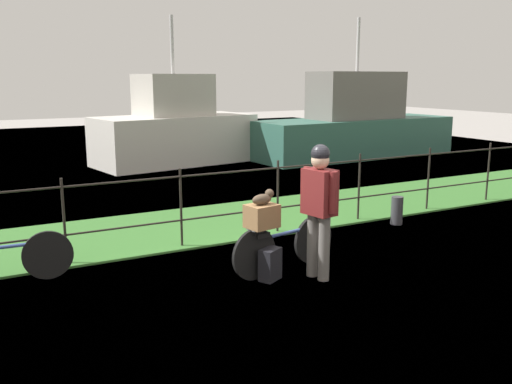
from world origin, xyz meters
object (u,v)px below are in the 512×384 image
terrier_dog (263,198)px  moored_boat_near (175,130)px  bicycle_main (284,245)px  wooden_crate (262,216)px  mooring_bollard (397,210)px  cyclist_person (319,200)px  backpack_on_paving (270,264)px  moored_boat_mid (355,126)px

terrier_dog → moored_boat_near: 9.64m
bicycle_main → moored_boat_near: bearing=78.1°
bicycle_main → wooden_crate: size_ratio=4.44×
bicycle_main → terrier_dog: terrier_dog is taller
wooden_crate → moored_boat_near: bearing=76.1°
wooden_crate → mooring_bollard: 3.51m
cyclist_person → terrier_dog: bearing=149.1°
mooring_bollard → backpack_on_paving: bearing=-158.4°
wooden_crate → cyclist_person: cyclist_person is taller
wooden_crate → backpack_on_paving: (0.05, -0.12, -0.60)m
bicycle_main → mooring_bollard: 3.11m
moored_boat_near → terrier_dog: bearing=-103.7°
wooden_crate → moored_boat_near: size_ratio=0.08×
moored_boat_mid → bicycle_main: bearing=-133.0°
backpack_on_paving → moored_boat_mid: (7.75, 8.18, 0.75)m
wooden_crate → terrier_dog: bearing=10.4°
bicycle_main → backpack_on_paving: size_ratio=4.11×
terrier_dog → backpack_on_paving: bearing=-78.4°
terrier_dog → cyclist_person: size_ratio=0.19×
moored_boat_mid → wooden_crate: bearing=-134.1°
mooring_bollard → moored_boat_near: bearing=96.6°
mooring_bollard → moored_boat_near: moored_boat_near is taller
cyclist_person → backpack_on_paving: 1.00m
wooden_crate → mooring_bollard: wooden_crate is taller
backpack_on_paving → mooring_bollard: 3.46m
wooden_crate → cyclist_person: 0.73m
wooden_crate → cyclist_person: size_ratio=0.22×
wooden_crate → cyclist_person: (0.61, -0.35, 0.21)m
bicycle_main → backpack_on_paving: bearing=-148.7°
mooring_bollard → moored_boat_near: size_ratio=0.10×
bicycle_main → moored_boat_mid: 10.93m
moored_boat_mid → backpack_on_paving: bearing=-133.5°
bicycle_main → backpack_on_paving: (-0.31, -0.19, -0.15)m
mooring_bollard → moored_boat_mid: bearing=56.7°
cyclist_person → moored_boat_near: 9.86m
mooring_bollard → moored_boat_near: (-0.96, 8.22, 0.72)m
terrier_dog → moored_boat_mid: (7.78, 8.05, -0.06)m
cyclist_person → moored_boat_mid: bearing=49.4°
terrier_dog → moored_boat_near: size_ratio=0.07×
wooden_crate → mooring_bollard: (3.27, 1.15, -0.56)m
wooden_crate → moored_boat_near: 9.65m
bicycle_main → mooring_bollard: size_ratio=3.44×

